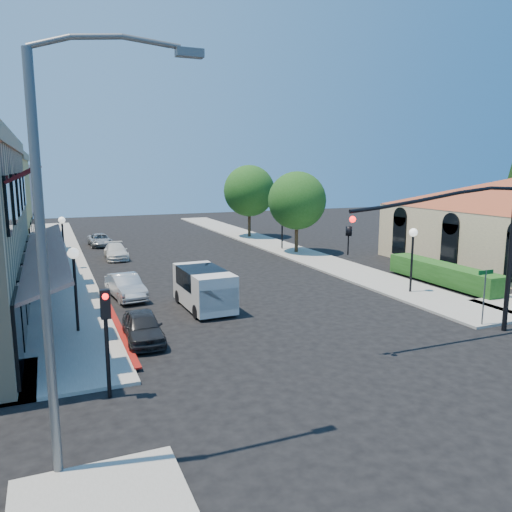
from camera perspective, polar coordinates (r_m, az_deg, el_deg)
name	(u,v)px	position (r m, az deg, el deg)	size (l,w,h in m)	color
ground	(365,374)	(17.33, 12.33, -13.01)	(120.00, 120.00, 0.00)	black
sidewalk_left	(59,257)	(40.52, -21.58, -0.14)	(3.50, 50.00, 0.12)	gray
sidewalk_right	(270,244)	(44.37, 1.60, 1.39)	(3.50, 50.00, 0.12)	gray
curb_red_strip	(118,329)	(22.15, -15.47, -8.01)	(0.25, 10.00, 0.06)	maroon
hedge	(443,285)	(31.15, 20.55, -3.08)	(1.40, 8.00, 1.10)	#1C4C15
street_tree_a	(297,201)	(39.47, 4.70, 6.32)	(4.56, 4.56, 6.48)	black
street_tree_b	(249,191)	(48.54, -0.78, 7.46)	(4.94, 4.94, 7.02)	black
signal_mast_arm	(473,237)	(21.14, 23.51, 2.05)	(8.01, 0.39, 6.00)	black
secondary_signal	(106,323)	(15.09, -16.76, -7.36)	(0.28, 0.42, 3.32)	black
cobra_streetlight	(60,239)	(11.06, -21.53, 1.81)	(3.60, 0.25, 9.31)	#595B5E
street_name_sign	(485,288)	(23.21, 24.67, -3.39)	(0.80, 0.06, 2.50)	#595B5E
lamppost_left_near	(74,268)	(21.35, -20.07, -1.34)	(0.44, 0.44, 3.57)	black
lamppost_left_far	(62,229)	(35.20, -21.25, 2.85)	(0.44, 0.44, 3.57)	black
lamppost_right_near	(413,244)	(27.82, 17.48, 1.33)	(0.44, 0.44, 3.57)	black
lamppost_right_far	(282,217)	(41.24, 3.02, 4.47)	(0.44, 0.44, 3.57)	black
white_van	(204,286)	(24.14, -5.94, -3.45)	(2.03, 4.40, 1.93)	silver
parked_car_a	(143,327)	(20.17, -12.81, -7.90)	(1.40, 3.49, 1.19)	black
parked_car_b	(126,286)	(26.90, -14.67, -3.39)	(1.33, 3.82, 1.26)	#B5B8BA
parked_car_c	(116,251)	(38.73, -15.71, 0.50)	(1.58, 3.89, 1.13)	silver
parked_car_d	(100,240)	(45.57, -17.41, 1.76)	(1.77, 3.83, 1.07)	#A6A9AB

